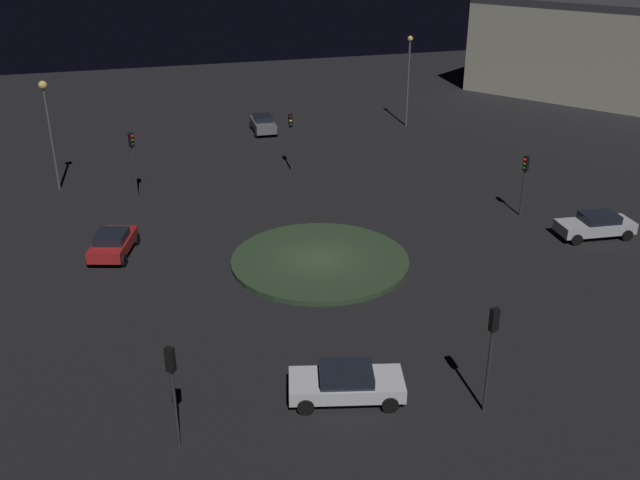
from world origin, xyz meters
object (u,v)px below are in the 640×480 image
at_px(car_white, 346,383).
at_px(traffic_light_east, 524,174).
at_px(traffic_light_northwest, 133,152).
at_px(traffic_light_south, 491,339).
at_px(car_red, 113,243).
at_px(streetlamp_northeast, 409,71).
at_px(traffic_light_north, 291,131).
at_px(streetlamp_northwest, 48,116).
at_px(car_grey, 263,124).
at_px(traffic_light_southwest, 172,378).
at_px(car_silver, 596,225).

relative_size(car_white, traffic_light_east, 1.23).
xyz_separation_m(traffic_light_northwest, traffic_light_south, (11.30, -26.81, 0.04)).
xyz_separation_m(car_red, streetlamp_northeast, (25.90, 20.18, 4.15)).
xyz_separation_m(traffic_light_north, streetlamp_northwest, (-16.31, 0.67, 2.16)).
relative_size(car_white, streetlamp_northwest, 0.64).
height_order(car_grey, traffic_light_south, traffic_light_south).
xyz_separation_m(car_grey, traffic_light_east, (11.43, -23.00, 1.98)).
height_order(car_white, traffic_light_south, traffic_light_south).
bearing_deg(traffic_light_north, traffic_light_south, 8.72).
bearing_deg(streetlamp_northwest, traffic_light_southwest, -79.90).
distance_m(car_grey, car_red, 25.41).
distance_m(car_red, streetlamp_northeast, 33.10).
bearing_deg(car_red, streetlamp_northwest, 32.95).
xyz_separation_m(traffic_light_northwest, streetlamp_northwest, (-5.09, 2.98, 2.05)).
distance_m(traffic_light_southwest, streetlamp_northwest, 29.12).
xyz_separation_m(car_silver, streetlamp_northeast, (-1.17, 25.58, 4.16)).
relative_size(car_red, traffic_light_east, 1.09).
xyz_separation_m(traffic_light_east, streetlamp_northeast, (1.30, 21.45, 2.15)).
bearing_deg(traffic_light_south, traffic_light_southwest, 74.13).
bearing_deg(traffic_light_northwest, traffic_light_southwest, -34.56).
distance_m(traffic_light_southwest, traffic_light_east, 27.58).
relative_size(car_silver, traffic_light_southwest, 1.10).
bearing_deg(streetlamp_northwest, car_white, -67.16).
bearing_deg(streetlamp_northwest, streetlamp_northeast, 15.92).
xyz_separation_m(traffic_light_east, streetlamp_northwest, (-27.92, 13.11, 2.41)).
bearing_deg(traffic_light_southwest, car_white, -46.24).
relative_size(car_grey, traffic_light_north, 0.96).
relative_size(car_white, car_silver, 1.04).
height_order(car_grey, traffic_light_southwest, traffic_light_southwest).
bearing_deg(traffic_light_south, car_silver, -57.86).
height_order(car_silver, traffic_light_northwest, traffic_light_northwest).
distance_m(car_white, traffic_light_east, 21.90).
bearing_deg(streetlamp_northwest, traffic_light_east, -25.16).
distance_m(car_red, traffic_light_south, 22.34).
xyz_separation_m(traffic_light_northwest, streetlamp_northeast, (24.14, 11.32, 1.79)).
bearing_deg(car_red, car_silver, -83.98).
height_order(car_white, traffic_light_northwest, traffic_light_northwest).
bearing_deg(streetlamp_northwest, traffic_light_north, -2.34).
relative_size(car_grey, streetlamp_northeast, 0.52).
relative_size(streetlamp_northwest, streetlamp_northeast, 0.95).
height_order(car_red, traffic_light_southwest, traffic_light_southwest).
xyz_separation_m(car_white, traffic_light_south, (4.76, -2.20, 2.45)).
height_order(traffic_light_southwest, traffic_light_northwest, traffic_light_northwest).
bearing_deg(car_silver, car_white, 34.24).
relative_size(traffic_light_south, streetlamp_northeast, 0.57).
xyz_separation_m(car_white, traffic_light_east, (16.30, 14.49, 2.05)).
relative_size(traffic_light_north, traffic_light_east, 1.09).
distance_m(car_white, streetlamp_northwest, 30.28).
bearing_deg(car_silver, streetlamp_northeast, -82.02).
xyz_separation_m(traffic_light_north, traffic_light_northwest, (-11.23, -2.32, 0.11)).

